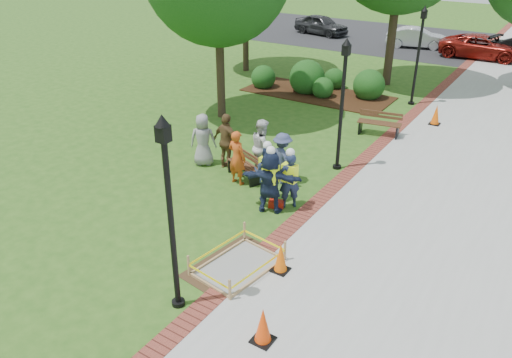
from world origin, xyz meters
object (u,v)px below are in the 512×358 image
Objects in this scene: cone_front at (263,326)px; bench_near at (245,171)px; wet_concrete_pad at (238,260)px; hivis_worker_c at (267,172)px; hivis_worker_b at (289,178)px; lamp_near at (169,203)px; hivis_worker_a at (270,180)px.

bench_near is at bearing 126.69° from cone_front.
hivis_worker_c is (-1.16, 3.15, 0.69)m from wet_concrete_pad.
bench_near is 7.07m from cone_front.
wet_concrete_pad is 3.27m from hivis_worker_b.
hivis_worker_b is at bearing 1.71° from hivis_worker_c.
cone_front is 0.19× the size of lamp_near.
hivis_worker_b is (-0.09, 4.91, -1.58)m from lamp_near.
hivis_worker_c is (-0.72, -0.02, 0.02)m from hivis_worker_b.
bench_near is 0.76× the size of hivis_worker_a.
hivis_worker_c is at bearing 120.98° from cone_front.
wet_concrete_pad is at bearing 78.97° from lamp_near.
wet_concrete_pad is 1.35× the size of hivis_worker_c.
cone_front is 0.41× the size of hivis_worker_a.
hivis_worker_b is (-2.17, 4.83, 0.51)m from cone_front.
wet_concrete_pad is 1.27× the size of hivis_worker_a.
wet_concrete_pad is at bearing -58.17° from bench_near.
hivis_worker_a is 1.09× the size of hivis_worker_b.
wet_concrete_pad is 2.89m from hivis_worker_a.
hivis_worker_c is (-0.82, 4.89, -1.56)m from lamp_near.
hivis_worker_b is 0.72m from hivis_worker_c.
lamp_near is (-2.07, -0.08, 2.09)m from cone_front.
hivis_worker_c is (-0.40, 0.47, -0.05)m from hivis_worker_a.
bench_near is 2.31m from hivis_worker_b.
wet_concrete_pad is 1.39× the size of hivis_worker_b.
hivis_worker_a reaches higher than wet_concrete_pad.
hivis_worker_a is at bearing 95.42° from lamp_near.
hivis_worker_a reaches higher than cone_front.
hivis_worker_a reaches higher than hivis_worker_b.
hivis_worker_a is at bearing 119.84° from cone_front.
hivis_worker_c reaches higher than wet_concrete_pad.
lamp_near reaches higher than hivis_worker_b.
cone_front is at bearing -60.16° from hivis_worker_a.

